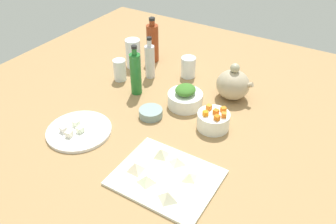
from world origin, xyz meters
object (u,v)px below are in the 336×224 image
at_px(bowl_small_side, 151,113).
at_px(drinking_glass_1, 120,70).
at_px(cutting_board, 166,178).
at_px(bottle_2, 136,73).
at_px(drinking_glass_0, 188,67).
at_px(drinking_glass_2, 133,53).
at_px(teapot, 233,84).
at_px(plate_tofu, 79,131).
at_px(bottle_0, 153,43).
at_px(bottle_1, 150,61).
at_px(bowl_carrots, 213,121).
at_px(bowl_greens, 186,100).

xyz_separation_m(bowl_small_side, drinking_glass_1, (-0.28, 0.16, 0.03)).
relative_size(cutting_board, bottle_2, 1.43).
bearing_deg(cutting_board, drinking_glass_0, 112.58).
xyz_separation_m(drinking_glass_1, drinking_glass_2, (-0.02, 0.13, 0.02)).
xyz_separation_m(bowl_small_side, teapot, (0.22, 0.29, 0.05)).
height_order(plate_tofu, bottle_0, bottle_0).
bearing_deg(bottle_1, bowl_small_side, -56.03).
xyz_separation_m(bowl_carrots, teapot, (-0.02, 0.23, 0.03)).
distance_m(bottle_0, drinking_glass_1, 0.24).
xyz_separation_m(plate_tofu, teapot, (0.39, 0.51, 0.06)).
bearing_deg(bottle_0, cutting_board, -53.74).
bearing_deg(bowl_carrots, bottle_1, 154.70).
relative_size(teapot, bottle_1, 0.82).
bearing_deg(bottle_0, bowl_small_side, -57.79).
xyz_separation_m(bottle_2, drinking_glass_0, (0.12, 0.24, -0.05)).
relative_size(bowl_greens, drinking_glass_0, 1.49).
bearing_deg(bowl_small_side, bottle_1, 123.97).
relative_size(bowl_carrots, bottle_1, 0.62).
bearing_deg(teapot, bottle_1, -175.36).
relative_size(drinking_glass_1, drinking_glass_2, 0.71).
xyz_separation_m(plate_tofu, drinking_glass_2, (-0.13, 0.52, 0.06)).
distance_m(drinking_glass_0, drinking_glass_1, 0.31).
relative_size(plate_tofu, drinking_glass_0, 2.51).
xyz_separation_m(bottle_1, bottle_2, (0.03, -0.15, 0.01)).
distance_m(bowl_greens, drinking_glass_0, 0.24).
distance_m(teapot, drinking_glass_1, 0.51).
bearing_deg(teapot, bowl_small_side, -126.93).
bearing_deg(bottle_0, drinking_glass_0, -11.78).
bearing_deg(bottle_0, teapot, -13.16).
bearing_deg(bottle_0, drinking_glass_1, -95.81).
bearing_deg(plate_tofu, teapot, 52.52).
relative_size(cutting_board, drinking_glass_0, 3.32).
relative_size(plate_tofu, bowl_greens, 1.68).
height_order(cutting_board, drinking_glass_0, drinking_glass_0).
bearing_deg(bottle_0, bottle_1, -61.16).
relative_size(plate_tofu, bowl_carrots, 1.97).
height_order(bowl_greens, bottle_0, bottle_0).
bearing_deg(bottle_2, drinking_glass_0, 63.27).
distance_m(bottle_1, drinking_glass_1, 0.14).
bearing_deg(cutting_board, bowl_small_side, 131.98).
bearing_deg(drinking_glass_0, drinking_glass_1, -143.04).
relative_size(cutting_board, bowl_carrots, 2.61).
distance_m(bottle_2, drinking_glass_1, 0.15).
xyz_separation_m(cutting_board, plate_tofu, (-0.40, 0.03, 0.00)).
distance_m(bowl_small_side, bottle_2, 0.20).
height_order(bowl_carrots, teapot, teapot).
relative_size(bottle_0, drinking_glass_0, 2.34).
relative_size(cutting_board, bowl_greens, 2.23).
xyz_separation_m(teapot, bottle_2, (-0.36, -0.18, 0.03)).
relative_size(bottle_1, drinking_glass_0, 2.06).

